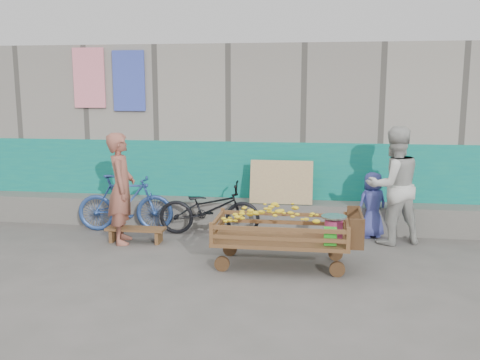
# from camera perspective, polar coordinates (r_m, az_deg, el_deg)

# --- Properties ---
(ground) EXTENTS (80.00, 80.00, 0.00)m
(ground) POSITION_cam_1_polar(r_m,az_deg,el_deg) (6.66, 0.42, -10.35)
(ground) COLOR #51504B
(ground) RESTS_ON ground
(building_wall) EXTENTS (12.00, 3.50, 3.00)m
(building_wall) POSITION_cam_1_polar(r_m,az_deg,el_deg) (10.30, 3.47, 5.25)
(building_wall) COLOR gray
(building_wall) RESTS_ON ground
(banana_cart) EXTENTS (1.89, 0.86, 0.81)m
(banana_cart) POSITION_cam_1_polar(r_m,az_deg,el_deg) (6.94, 4.12, -4.81)
(banana_cart) COLOR brown
(banana_cart) RESTS_ON ground
(bench) EXTENTS (0.88, 0.27, 0.22)m
(bench) POSITION_cam_1_polar(r_m,az_deg,el_deg) (8.20, -11.05, -5.41)
(bench) COLOR brown
(bench) RESTS_ON ground
(vendor_man) EXTENTS (0.53, 0.68, 1.65)m
(vendor_man) POSITION_cam_1_polar(r_m,az_deg,el_deg) (8.08, -12.53, -0.87)
(vendor_man) COLOR #995746
(vendor_man) RESTS_ON ground
(woman) EXTENTS (1.03, 0.92, 1.74)m
(woman) POSITION_cam_1_polar(r_m,az_deg,el_deg) (8.17, 16.04, -0.58)
(woman) COLOR beige
(woman) RESTS_ON ground
(child) EXTENTS (0.59, 0.51, 1.02)m
(child) POSITION_cam_1_polar(r_m,az_deg,el_deg) (8.48, 13.93, -2.59)
(child) COLOR #3D4498
(child) RESTS_ON ground
(bicycle_dark) EXTENTS (1.62, 0.66, 0.83)m
(bicycle_dark) POSITION_cam_1_polar(r_m,az_deg,el_deg) (8.42, -3.28, -3.05)
(bicycle_dark) COLOR black
(bicycle_dark) RESTS_ON ground
(bicycle_blue) EXTENTS (1.58, 0.62, 0.92)m
(bicycle_blue) POSITION_cam_1_polar(r_m,az_deg,el_deg) (8.78, -12.13, -2.42)
(bicycle_blue) COLOR #2D4C95
(bicycle_blue) RESTS_ON ground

